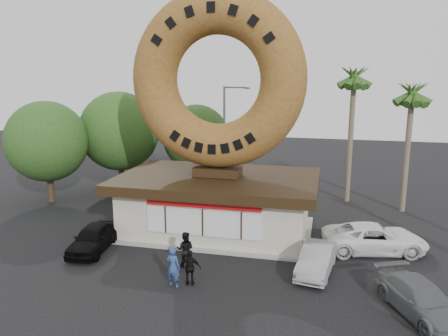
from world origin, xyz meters
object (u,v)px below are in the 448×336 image
(giant_donut, at_px, (217,80))
(person_right, at_px, (190,268))
(car_grey, at_px, (421,299))
(donut_shop, at_px, (218,202))
(person_left, at_px, (173,267))
(car_black, at_px, (93,238))
(car_silver, at_px, (317,259))
(street_lamp, at_px, (226,131))
(person_center, at_px, (185,250))
(car_white, at_px, (375,238))

(giant_donut, relative_size, person_right, 6.02)
(giant_donut, xyz_separation_m, car_grey, (9.69, -6.95, -7.97))
(donut_shop, xyz_separation_m, person_left, (-0.18, -6.96, -0.88))
(person_left, relative_size, car_black, 0.44)
(car_silver, bearing_deg, donut_shop, 152.50)
(donut_shop, xyz_separation_m, street_lamp, (-1.86, 10.02, 2.72))
(person_center, relative_size, person_right, 1.09)
(person_center, distance_m, car_silver, 6.10)
(car_silver, bearing_deg, giant_donut, 152.40)
(giant_donut, distance_m, car_white, 11.66)
(person_right, relative_size, car_grey, 0.37)
(street_lamp, bearing_deg, car_black, -104.36)
(street_lamp, relative_size, person_right, 5.01)
(street_lamp, relative_size, car_silver, 2.08)
(car_silver, height_order, car_grey, car_silver)
(donut_shop, height_order, person_center, donut_shop)
(person_center, xyz_separation_m, car_white, (8.84, 3.98, -0.14))
(person_left, distance_m, person_center, 1.96)
(donut_shop, bearing_deg, car_black, -142.27)
(car_silver, bearing_deg, car_grey, -26.59)
(street_lamp, bearing_deg, person_center, -84.08)
(person_left, xyz_separation_m, person_center, (-0.12, 1.95, -0.02))
(donut_shop, height_order, car_grey, donut_shop)
(giant_donut, bearing_deg, car_black, -142.17)
(car_white, bearing_deg, person_center, 102.39)
(donut_shop, height_order, person_right, donut_shop)
(person_right, relative_size, car_silver, 0.41)
(car_grey, bearing_deg, person_left, 155.22)
(person_center, xyz_separation_m, car_silver, (6.04, 0.84, -0.23))
(giant_donut, bearing_deg, donut_shop, -90.00)
(person_left, height_order, car_silver, person_left)
(car_grey, bearing_deg, donut_shop, 119.44)
(car_black, bearing_deg, donut_shop, 31.93)
(donut_shop, bearing_deg, person_left, -91.49)
(car_silver, bearing_deg, car_black, -171.04)
(person_right, bearing_deg, person_center, -73.77)
(donut_shop, distance_m, car_white, 8.66)
(person_center, relative_size, car_grey, 0.40)
(person_left, relative_size, person_center, 1.03)
(street_lamp, xyz_separation_m, car_black, (-3.65, -14.28, -3.80))
(car_silver, relative_size, car_grey, 0.89)
(person_left, height_order, car_black, person_left)
(car_black, relative_size, car_white, 0.77)
(person_center, bearing_deg, car_silver, -178.56)
(street_lamp, distance_m, car_black, 15.22)
(car_black, bearing_deg, street_lamp, 69.84)
(street_lamp, bearing_deg, car_silver, -61.82)
(person_left, relative_size, car_grey, 0.41)
(car_white, bearing_deg, car_silver, 126.41)
(person_left, relative_size, car_white, 0.34)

